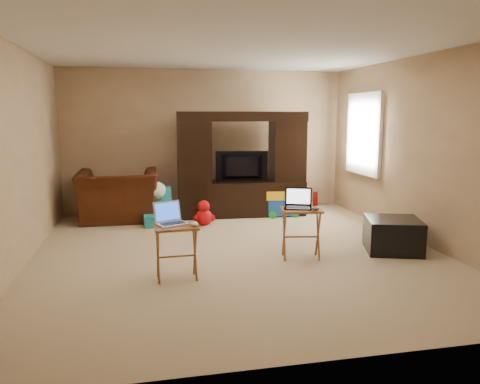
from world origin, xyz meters
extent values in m
plane|color=#CFBA8F|center=(0.00, 0.00, 0.00)|extent=(5.50, 5.50, 0.00)
plane|color=silver|center=(0.00, 0.00, 2.50)|extent=(5.50, 5.50, 0.00)
plane|color=tan|center=(0.00, 2.75, 1.25)|extent=(5.00, 0.00, 5.00)
plane|color=tan|center=(0.00, -2.75, 1.25)|extent=(5.00, 0.00, 5.00)
plane|color=tan|center=(-2.50, 0.00, 1.25)|extent=(0.00, 5.50, 5.50)
plane|color=tan|center=(2.50, 0.00, 1.25)|extent=(0.00, 5.50, 5.50)
plane|color=white|center=(2.48, 1.55, 1.40)|extent=(0.00, 1.20, 1.20)
cube|color=white|center=(2.46, 1.55, 1.40)|extent=(0.06, 1.14, 1.34)
cube|color=black|center=(0.52, 2.09, 0.88)|extent=(2.18, 0.65, 1.76)
imported|color=black|center=(0.52, 2.05, 0.85)|extent=(0.90, 0.24, 0.52)
imported|color=#421D0E|center=(-1.53, 2.14, 0.41)|extent=(1.26, 1.10, 0.81)
cube|color=black|center=(1.94, -0.40, 0.21)|extent=(0.82, 0.82, 0.42)
cube|color=#AB6E29|center=(-0.82, -0.86, 0.29)|extent=(0.46, 0.37, 0.58)
cube|color=#A76728|center=(0.70, -0.43, 0.31)|extent=(0.53, 0.45, 0.61)
cube|color=silver|center=(-0.85, -0.83, 0.70)|extent=(0.38, 0.35, 0.24)
cube|color=black|center=(0.66, -0.41, 0.73)|extent=(0.39, 0.36, 0.24)
ellipsoid|color=white|center=(-0.63, -0.93, 0.61)|extent=(0.09, 0.13, 0.05)
ellipsoid|color=#38383D|center=(0.83, -0.55, 0.64)|extent=(0.09, 0.13, 0.05)
cylinder|color=#B7180B|center=(0.90, -0.35, 0.71)|extent=(0.06, 0.06, 0.19)
camera|label=1|loc=(-1.15, -5.62, 1.73)|focal=35.00mm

